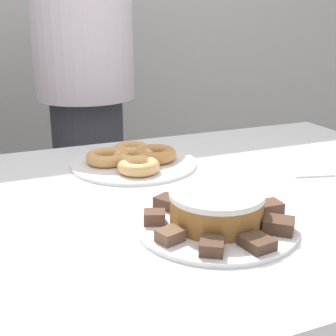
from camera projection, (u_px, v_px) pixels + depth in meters
table at (163, 226)px, 1.15m from camera, size 1.71×1.07×0.75m
person_standing at (85, 86)px, 1.88m from camera, size 0.39×0.39×1.71m
plate_cake at (216, 225)px, 0.97m from camera, size 0.34×0.34×0.01m
plate_donuts at (134, 163)px, 1.36m from camera, size 0.36×0.36×0.01m
frosted_cake at (216, 207)px, 0.96m from camera, size 0.19×0.19×0.07m
lamington_0 at (269, 208)px, 1.01m from camera, size 0.05×0.05×0.03m
lamington_1 at (238, 198)px, 1.07m from camera, size 0.08×0.07×0.02m
lamington_2 at (200, 195)px, 1.08m from camera, size 0.06×0.06×0.02m
lamington_3 at (168, 202)px, 1.04m from camera, size 0.07×0.07×0.02m
lamington_4 at (155, 217)px, 0.96m from camera, size 0.05×0.05×0.03m
lamington_5 at (170, 236)px, 0.89m from camera, size 0.06×0.05×0.02m
lamington_6 at (212, 246)px, 0.85m from camera, size 0.06×0.07×0.02m
lamington_7 at (257, 243)px, 0.86m from camera, size 0.06×0.06×0.02m
lamington_8 at (279, 225)px, 0.92m from camera, size 0.08×0.08×0.03m
donut_0 at (134, 156)px, 1.36m from camera, size 0.12×0.12×0.03m
donut_1 at (107, 157)px, 1.35m from camera, size 0.12×0.12×0.03m
donut_2 at (140, 166)px, 1.27m from camera, size 0.12×0.12×0.03m
donut_3 at (155, 154)px, 1.37m from camera, size 0.13×0.13×0.04m
donut_4 at (131, 150)px, 1.41m from camera, size 0.11×0.11×0.04m
napkin at (309, 171)px, 1.30m from camera, size 0.13×0.12×0.01m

